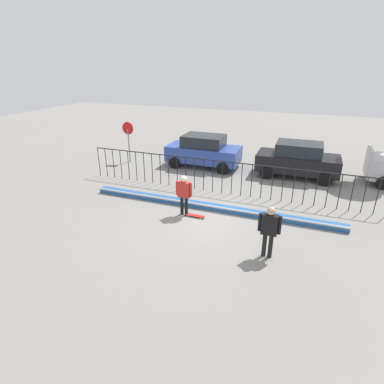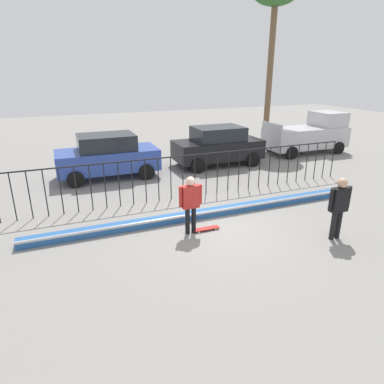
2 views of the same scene
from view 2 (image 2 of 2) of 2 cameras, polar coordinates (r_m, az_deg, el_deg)
The scene contains 10 objects.
ground_plane at distance 10.25m, azimuth 4.11°, elevation -6.18°, with size 60.00×60.00×0.00m, color gray.
bowl_coping_ledge at distance 10.96m, azimuth 2.02°, elevation -3.65°, with size 11.00×0.40×0.27m.
perimeter_fence at distance 12.35m, azimuth -1.54°, elevation 3.46°, with size 14.04×0.04×1.60m.
skateboarder at distance 9.56m, azimuth -0.24°, elevation -1.34°, with size 0.69×0.26×1.72m.
skateboard at distance 10.11m, azimuth 2.43°, elevation -6.15°, with size 0.80×0.20×0.07m.
camera_operator at distance 10.07m, azimuth 23.53°, elevation -1.72°, with size 0.72×0.27×1.79m.
parked_car_blue at distance 15.24m, azimuth -14.02°, elevation 5.94°, with size 4.30×2.12×1.90m.
parked_car_black at distance 16.86m, azimuth 4.36°, elevation 7.78°, with size 4.30×2.12×1.90m.
pickup_truck at distance 20.57m, azimuth 19.08°, elevation 9.15°, with size 4.70×2.12×2.24m.
palm_tree_tall at distance 22.48m, azimuth 13.80°, elevation 28.70°, with size 2.57×2.57×9.29m.
Camera 2 is at (-4.08, -8.25, 4.50)m, focal length 31.71 mm.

